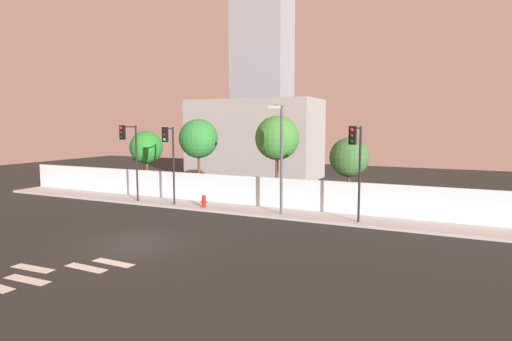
% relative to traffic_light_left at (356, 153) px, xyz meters
% --- Properties ---
extents(ground_plane, '(80.00, 80.00, 0.00)m').
position_rel_traffic_light_left_xyz_m(ground_plane, '(-8.08, -6.96, -3.74)').
color(ground_plane, '#272826').
extents(sidewalk, '(36.00, 2.40, 0.15)m').
position_rel_traffic_light_left_xyz_m(sidewalk, '(-8.08, 1.24, -3.67)').
color(sidewalk, '#B3B3B3').
rests_on(sidewalk, ground).
extents(perimeter_wall, '(36.00, 0.18, 1.80)m').
position_rel_traffic_light_left_xyz_m(perimeter_wall, '(-8.08, 2.53, -2.69)').
color(perimeter_wall, silver).
rests_on(perimeter_wall, sidewalk).
extents(crosswalk_marking, '(4.00, 3.92, 0.01)m').
position_rel_traffic_light_left_xyz_m(crosswalk_marking, '(-8.20, -11.06, -3.74)').
color(crosswalk_marking, silver).
rests_on(crosswalk_marking, ground).
extents(traffic_light_left, '(0.42, 1.36, 4.95)m').
position_rel_traffic_light_left_xyz_m(traffic_light_left, '(0.00, 0.00, 0.00)').
color(traffic_light_left, black).
rests_on(traffic_light_left, sidewalk).
extents(traffic_light_center, '(0.40, 1.27, 4.88)m').
position_rel_traffic_light_left_xyz_m(traffic_light_center, '(-11.37, 0.05, -0.05)').
color(traffic_light_center, black).
rests_on(traffic_light_center, sidewalk).
extents(traffic_light_right, '(0.35, 1.44, 4.98)m').
position_rel_traffic_light_left_xyz_m(traffic_light_right, '(-14.41, -0.04, 0.03)').
color(traffic_light_right, black).
rests_on(traffic_light_right, sidewalk).
extents(street_lamp_curbside, '(0.62, 1.68, 6.06)m').
position_rel_traffic_light_left_xyz_m(street_lamp_curbside, '(-4.25, 0.56, 0.01)').
color(street_lamp_curbside, '#4C4C51').
rests_on(street_lamp_curbside, sidewalk).
extents(fire_hydrant, '(0.44, 0.26, 0.77)m').
position_rel_traffic_light_left_xyz_m(fire_hydrant, '(-9.25, 0.57, -3.18)').
color(fire_hydrant, red).
rests_on(fire_hydrant, sidewalk).
extents(roadside_tree_leftmost, '(2.39, 2.39, 4.72)m').
position_rel_traffic_light_left_xyz_m(roadside_tree_leftmost, '(-15.92, 3.44, -0.23)').
color(roadside_tree_leftmost, brown).
rests_on(roadside_tree_leftmost, ground).
extents(roadside_tree_midleft, '(2.68, 2.68, 5.57)m').
position_rel_traffic_light_left_xyz_m(roadside_tree_midleft, '(-11.42, 3.44, 0.47)').
color(roadside_tree_midleft, brown).
rests_on(roadside_tree_midleft, ground).
extents(roadside_tree_midright, '(2.77, 2.77, 5.73)m').
position_rel_traffic_light_left_xyz_m(roadside_tree_midright, '(-5.62, 3.44, 0.58)').
color(roadside_tree_midright, brown).
rests_on(roadside_tree_midright, ground).
extents(roadside_tree_rightmost, '(2.30, 2.30, 4.43)m').
position_rel_traffic_light_left_xyz_m(roadside_tree_rightmost, '(-1.08, 3.44, -0.47)').
color(roadside_tree_rightmost, brown).
rests_on(roadside_tree_rightmost, ground).
extents(low_building_distant, '(12.64, 6.00, 7.58)m').
position_rel_traffic_light_left_xyz_m(low_building_distant, '(-13.36, 16.53, 0.05)').
color(low_building_distant, '#9A9A9A').
rests_on(low_building_distant, ground).
extents(tower_on_skyline, '(6.89, 5.00, 23.07)m').
position_rel_traffic_light_left_xyz_m(tower_on_skyline, '(-17.90, 28.53, 7.79)').
color(tower_on_skyline, gray).
rests_on(tower_on_skyline, ground).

